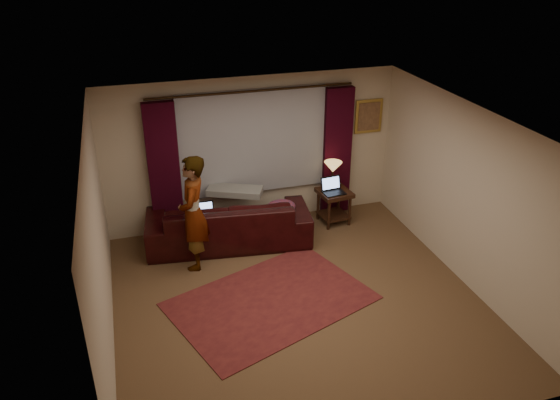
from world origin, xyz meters
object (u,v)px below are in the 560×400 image
(end_table, at_px, (334,207))
(person, at_px, (193,213))
(sofa, at_px, (228,214))
(laptop_sofa, at_px, (204,213))
(tiffany_lamp, at_px, (333,175))
(laptop_table, at_px, (334,186))

(end_table, bearing_deg, person, -165.14)
(sofa, height_order, laptop_sofa, sofa)
(laptop_sofa, xyz_separation_m, tiffany_lamp, (2.33, 0.39, 0.19))
(sofa, relative_size, end_table, 4.33)
(tiffany_lamp, xyz_separation_m, person, (-2.54, -0.79, 0.04))
(sofa, distance_m, end_table, 1.94)
(laptop_table, bearing_deg, laptop_sofa, 179.15)
(sofa, bearing_deg, end_table, -168.41)
(person, bearing_deg, tiffany_lamp, 123.10)
(tiffany_lamp, relative_size, person, 0.28)
(end_table, distance_m, tiffany_lamp, 0.57)
(sofa, xyz_separation_m, end_table, (1.92, 0.15, -0.23))
(end_table, height_order, tiffany_lamp, tiffany_lamp)
(end_table, height_order, person, person)
(laptop_sofa, bearing_deg, end_table, 7.87)
(sofa, bearing_deg, laptop_sofa, 23.77)
(end_table, distance_m, laptop_table, 0.45)
(sofa, distance_m, person, 0.89)
(laptop_table, distance_m, person, 2.57)
(end_table, bearing_deg, laptop_table, -119.44)
(end_table, xyz_separation_m, laptop_table, (-0.05, -0.08, 0.44))
(sofa, bearing_deg, person, 47.29)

